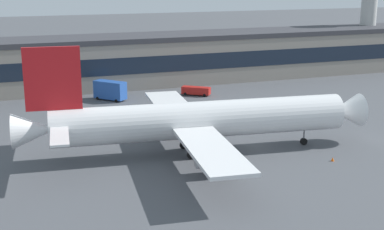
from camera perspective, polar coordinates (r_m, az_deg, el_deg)
The scene contains 7 objects.
ground_plane at distance 87.15m, azimuth 6.73°, elevation -3.40°, with size 600.00×600.00×0.00m, color #4C4F54.
terminal_building at distance 136.98m, azimuth -4.00°, elevation 5.83°, with size 159.56×15.56×12.12m.
airliner at distance 82.54m, azimuth 0.37°, elevation -0.54°, with size 54.23×46.28×16.94m.
control_tower at distance 169.28m, azimuth 17.98°, elevation 10.89°, with size 8.61×8.61×28.65m.
catering_truck at distance 120.05m, azimuth -8.59°, elevation 2.63°, with size 6.65×7.16×4.15m.
belt_loader at distance 123.49m, azimuth 0.36°, elevation 2.58°, with size 6.29×5.49×1.95m.
traffic_cone_1 at distance 83.04m, azimuth 14.43°, elevation -4.47°, with size 0.47×0.47×0.59m, color #F2590C.
Camera 1 is at (-38.37, -73.59, 26.61)m, focal length 51.24 mm.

